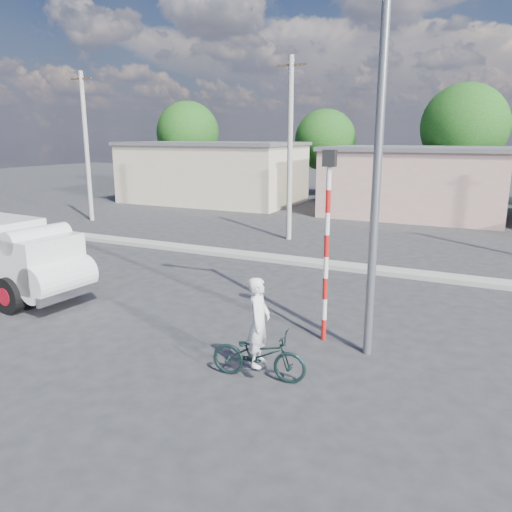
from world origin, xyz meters
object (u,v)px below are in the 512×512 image
at_px(truck, 7,255).
at_px(cyclist, 259,336).
at_px(traffic_pole, 327,231).
at_px(streetlight, 372,119).
at_px(bicycle, 259,355).

height_order(truck, cyclist, truck).
height_order(cyclist, traffic_pole, traffic_pole).
bearing_deg(cyclist, streetlight, -43.42).
height_order(bicycle, cyclist, cyclist).
distance_m(truck, cyclist, 9.04).
relative_size(bicycle, cyclist, 1.08).
bearing_deg(streetlight, traffic_pole, 162.27).
distance_m(bicycle, cyclist, 0.38).
bearing_deg(cyclist, bicycle, -0.00).
bearing_deg(truck, bicycle, -4.43).
distance_m(truck, streetlight, 11.05).
distance_m(cyclist, traffic_pole, 2.99).
relative_size(traffic_pole, streetlight, 0.48).
distance_m(bicycle, streetlight, 5.14).
bearing_deg(bicycle, truck, 72.45).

